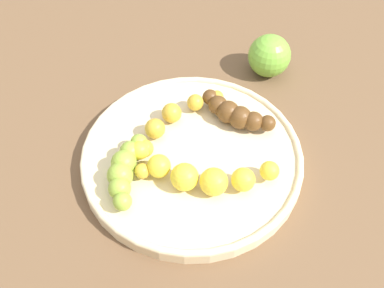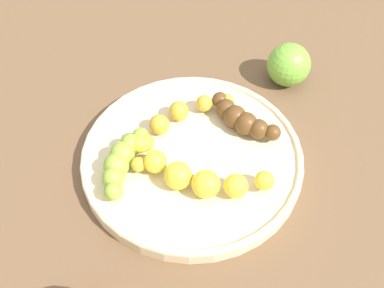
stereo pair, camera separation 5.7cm
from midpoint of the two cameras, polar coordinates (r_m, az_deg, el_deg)
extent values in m
plane|color=brown|center=(0.60, -2.72, -2.47)|extent=(2.40, 2.40, 0.00)
cylinder|color=beige|center=(0.59, -2.75, -1.95)|extent=(0.30, 0.30, 0.02)
torus|color=beige|center=(0.58, -2.78, -1.41)|extent=(0.30, 0.30, 0.01)
sphere|color=yellow|center=(0.57, -9.77, -1.00)|extent=(0.02, 0.02, 0.02)
sphere|color=yellow|center=(0.55, -7.33, -3.09)|extent=(0.03, 0.03, 0.03)
sphere|color=yellow|center=(0.54, -4.01, -4.57)|extent=(0.04, 0.04, 0.04)
sphere|color=yellow|center=(0.53, -0.16, -5.22)|extent=(0.04, 0.04, 0.04)
sphere|color=yellow|center=(0.53, 3.78, -4.91)|extent=(0.03, 0.03, 0.03)
sphere|color=yellow|center=(0.54, 7.31, -3.72)|extent=(0.02, 0.02, 0.02)
sphere|color=#593819|center=(0.63, -0.18, 6.08)|extent=(0.02, 0.02, 0.02)
sphere|color=#593819|center=(0.62, 0.84, 5.03)|extent=(0.03, 0.03, 0.03)
sphere|color=#593819|center=(0.61, 2.15, 4.10)|extent=(0.03, 0.03, 0.03)
sphere|color=#593819|center=(0.60, 3.72, 3.36)|extent=(0.03, 0.03, 0.03)
sphere|color=#593819|center=(0.60, 5.47, 2.84)|extent=(0.03, 0.03, 0.03)
sphere|color=#593819|center=(0.60, 7.31, 2.58)|extent=(0.02, 0.02, 0.02)
sphere|color=gold|center=(0.63, 0.74, 6.06)|extent=(0.02, 0.02, 0.02)
sphere|color=gold|center=(0.62, -2.49, 5.37)|extent=(0.02, 0.02, 0.02)
sphere|color=gold|center=(0.61, -5.36, 3.95)|extent=(0.03, 0.03, 0.03)
sphere|color=gold|center=(0.59, -7.65, 1.87)|extent=(0.03, 0.03, 0.03)
sphere|color=gold|center=(0.57, -9.11, -0.75)|extent=(0.02, 0.02, 0.02)
sphere|color=gold|center=(0.55, -9.53, -3.73)|extent=(0.02, 0.02, 0.02)
sphere|color=#8CAD38|center=(0.58, -9.82, 0.11)|extent=(0.02, 0.02, 0.02)
sphere|color=#8CAD38|center=(0.57, -11.00, -1.17)|extent=(0.03, 0.03, 0.03)
sphere|color=#8CAD38|center=(0.56, -11.88, -2.64)|extent=(0.03, 0.03, 0.03)
sphere|color=#8CAD38|center=(0.55, -12.41, -4.24)|extent=(0.03, 0.03, 0.03)
sphere|color=#8CAD38|center=(0.54, -12.55, -5.93)|extent=(0.03, 0.03, 0.03)
sphere|color=#8CAD38|center=(0.53, -12.25, -7.63)|extent=(0.02, 0.02, 0.02)
sphere|color=#72B238|center=(0.70, 7.91, 11.37)|extent=(0.07, 0.07, 0.07)
camera|label=1|loc=(0.03, -92.87, -3.54)|focal=40.34mm
camera|label=2|loc=(0.03, 87.13, 3.54)|focal=40.34mm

